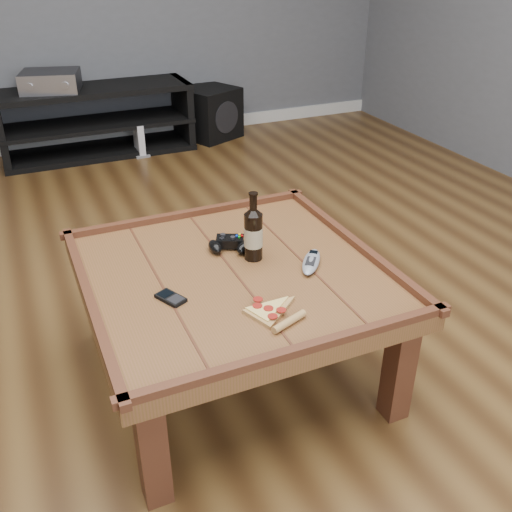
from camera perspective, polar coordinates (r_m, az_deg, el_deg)
name	(u,v)px	position (r m, az deg, el deg)	size (l,w,h in m)	color
ground	(236,372)	(2.23, -2.04, -11.51)	(6.00, 6.00, 0.00)	#402712
baseboard	(95,138)	(4.81, -15.82, 11.29)	(5.00, 0.02, 0.10)	silver
coffee_table	(234,286)	(1.99, -2.24, -2.99)	(1.03, 1.03, 0.48)	brown
media_console	(97,122)	(4.53, -15.62, 12.82)	(1.40, 0.45, 0.50)	black
beer_bottle	(253,233)	(1.99, -0.27, 2.34)	(0.07, 0.07, 0.25)	black
game_controller	(230,244)	(2.09, -2.65, 1.17)	(0.17, 0.15, 0.05)	black
pizza_slice	(271,312)	(1.74, 1.55, -5.65)	(0.21, 0.27, 0.02)	tan
smartphone	(171,298)	(1.83, -8.53, -4.16)	(0.09, 0.11, 0.01)	black
remote_control	(311,262)	(2.00, 5.54, -0.57)	(0.16, 0.18, 0.03)	gray
av_receiver	(51,81)	(4.42, -19.85, 16.13)	(0.46, 0.41, 0.13)	black
subwoofer	(209,113)	(4.79, -4.69, 14.08)	(0.53, 0.53, 0.40)	black
game_console	(139,141)	(4.47, -11.61, 11.25)	(0.11, 0.19, 0.24)	slate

